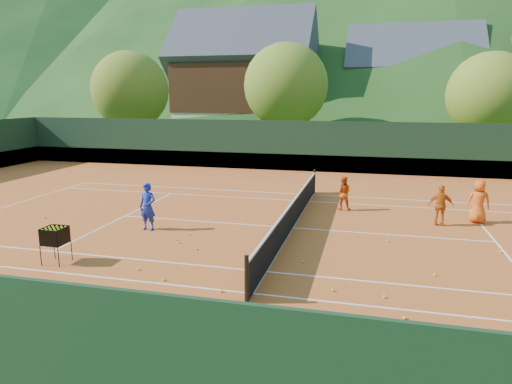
% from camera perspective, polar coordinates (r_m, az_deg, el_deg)
% --- Properties ---
extents(ground, '(400.00, 400.00, 0.00)m').
position_cam_1_polar(ground, '(15.79, 4.59, -4.55)').
color(ground, '#2E4C18').
rests_on(ground, ground).
extents(clay_court, '(40.00, 24.00, 0.02)m').
position_cam_1_polar(clay_court, '(15.79, 4.59, -4.52)').
color(clay_court, '#B6501D').
rests_on(clay_court, ground).
extents(coach, '(0.61, 0.42, 1.61)m').
position_cam_1_polar(coach, '(15.73, -13.38, -1.80)').
color(coach, '#182A9C').
rests_on(coach, clay_court).
extents(student_a, '(0.70, 0.56, 1.36)m').
position_cam_1_polar(student_a, '(18.36, 10.81, -0.13)').
color(student_a, '#D35212').
rests_on(student_a, clay_court).
extents(student_b, '(0.86, 0.40, 1.43)m').
position_cam_1_polar(student_b, '(17.10, 22.10, -1.58)').
color(student_b, '#D55D12').
rests_on(student_b, clay_court).
extents(student_c, '(0.79, 0.54, 1.56)m').
position_cam_1_polar(student_c, '(17.99, 26.07, -1.08)').
color(student_c, '#F45C15').
rests_on(student_c, clay_court).
extents(tennis_ball_0, '(0.07, 0.07, 0.07)m').
position_cam_1_polar(tennis_ball_0, '(15.09, -8.33, -5.22)').
color(tennis_ball_0, '#C2EF27').
rests_on(tennis_ball_0, clay_court).
extents(tennis_ball_1, '(0.07, 0.07, 0.07)m').
position_cam_1_polar(tennis_ball_1, '(10.09, 18.07, -14.71)').
color(tennis_ball_1, '#C2EF27').
rests_on(tennis_ball_1, clay_court).
extents(tennis_ball_2, '(0.07, 0.07, 0.07)m').
position_cam_1_polar(tennis_ball_2, '(10.90, 15.77, -12.48)').
color(tennis_ball_2, '#C2EF27').
rests_on(tennis_ball_2, clay_court).
extents(tennis_ball_4, '(0.07, 0.07, 0.07)m').
position_cam_1_polar(tennis_ball_4, '(14.83, 16.15, -5.89)').
color(tennis_ball_4, '#C2EF27').
rests_on(tennis_ball_4, clay_court).
extents(tennis_ball_7, '(0.07, 0.07, 0.07)m').
position_cam_1_polar(tennis_ball_7, '(18.61, -24.93, -2.93)').
color(tennis_ball_7, '#C2EF27').
rests_on(tennis_ball_7, clay_court).
extents(tennis_ball_9, '(0.07, 0.07, 0.07)m').
position_cam_1_polar(tennis_ball_9, '(12.63, 5.91, -8.62)').
color(tennis_ball_9, '#C2EF27').
rests_on(tennis_ball_9, clay_court).
extents(tennis_ball_10, '(0.07, 0.07, 0.07)m').
position_cam_1_polar(tennis_ball_10, '(12.54, 21.46, -9.59)').
color(tennis_ball_10, '#C2EF27').
rests_on(tennis_ball_10, clay_court).
extents(tennis_ball_12, '(0.07, 0.07, 0.07)m').
position_cam_1_polar(tennis_ball_12, '(10.58, -20.52, -13.60)').
color(tennis_ball_12, '#C2EF27').
rests_on(tennis_ball_12, clay_court).
extents(tennis_ball_14, '(0.07, 0.07, 0.07)m').
position_cam_1_polar(tennis_ball_14, '(14.34, -9.56, -6.19)').
color(tennis_ball_14, '#C2EF27').
rests_on(tennis_ball_14, clay_court).
extents(tennis_ball_15, '(0.07, 0.07, 0.07)m').
position_cam_1_polar(tennis_ball_15, '(16.67, -22.89, -4.40)').
color(tennis_ball_15, '#C2EF27').
rests_on(tennis_ball_15, clay_court).
extents(tennis_ball_16, '(0.07, 0.07, 0.07)m').
position_cam_1_polar(tennis_ball_16, '(11.62, -11.43, -10.69)').
color(tennis_ball_16, '#C2EF27').
rests_on(tennis_ball_16, clay_court).
extents(tennis_ball_17, '(0.07, 0.07, 0.07)m').
position_cam_1_polar(tennis_ball_17, '(10.83, -4.36, -12.22)').
color(tennis_ball_17, '#C2EF27').
rests_on(tennis_ball_17, clay_court).
extents(tennis_ball_19, '(0.07, 0.07, 0.07)m').
position_cam_1_polar(tennis_ball_19, '(14.59, -9.89, -5.88)').
color(tennis_ball_19, '#C2EF27').
rests_on(tennis_ball_19, clay_court).
extents(tennis_ball_21, '(0.07, 0.07, 0.07)m').
position_cam_1_polar(tennis_ball_21, '(10.98, 9.58, -12.00)').
color(tennis_ball_21, '#C2EF27').
rests_on(tennis_ball_21, clay_court).
extents(tennis_ball_23, '(0.07, 0.07, 0.07)m').
position_cam_1_polar(tennis_ball_23, '(13.66, -7.41, -7.05)').
color(tennis_ball_23, '#C2EF27').
rests_on(tennis_ball_23, clay_court).
extents(tennis_ball_24, '(0.07, 0.07, 0.07)m').
position_cam_1_polar(tennis_ball_24, '(9.06, -8.19, -17.45)').
color(tennis_ball_24, '#C2EF27').
rests_on(tennis_ball_24, clay_court).
extents(tennis_ball_25, '(0.07, 0.07, 0.07)m').
position_cam_1_polar(tennis_ball_25, '(15.04, 28.24, -6.62)').
color(tennis_ball_25, '#C2EF27').
rests_on(tennis_ball_25, clay_court).
extents(tennis_ball_26, '(0.07, 0.07, 0.07)m').
position_cam_1_polar(tennis_ball_26, '(12.43, -14.51, -9.31)').
color(tennis_ball_26, '#C2EF27').
rests_on(tennis_ball_26, clay_court).
extents(tennis_ball_29, '(0.07, 0.07, 0.07)m').
position_cam_1_polar(tennis_ball_29, '(10.23, -24.18, -14.83)').
color(tennis_ball_29, '#C2EF27').
rests_on(tennis_ball_29, clay_court).
extents(court_lines, '(23.83, 11.03, 0.00)m').
position_cam_1_polar(court_lines, '(15.79, 4.59, -4.47)').
color(court_lines, silver).
rests_on(court_lines, clay_court).
extents(tennis_net, '(0.10, 12.07, 1.10)m').
position_cam_1_polar(tennis_net, '(15.65, 4.62, -2.73)').
color(tennis_net, black).
rests_on(tennis_net, clay_court).
extents(perimeter_fence, '(40.40, 24.24, 3.00)m').
position_cam_1_polar(perimeter_fence, '(15.48, 4.67, -0.05)').
color(perimeter_fence, black).
rests_on(perimeter_fence, clay_court).
extents(ball_hopper, '(0.57, 0.57, 1.00)m').
position_cam_1_polar(ball_hopper, '(13.47, -23.85, -5.10)').
color(ball_hopper, black).
rests_on(ball_hopper, clay_court).
extents(chalet_left, '(13.80, 9.93, 12.92)m').
position_cam_1_polar(chalet_left, '(46.65, -1.40, 13.43)').
color(chalet_left, beige).
rests_on(chalet_left, ground).
extents(chalet_mid, '(12.65, 8.82, 11.45)m').
position_cam_1_polar(chalet_mid, '(49.07, 18.69, 11.98)').
color(chalet_mid, beige).
rests_on(chalet_mid, ground).
extents(tree_a, '(6.00, 6.00, 7.88)m').
position_cam_1_polar(tree_a, '(37.76, -15.49, 12.16)').
color(tree_a, '#402919').
rests_on(tree_a, ground).
extents(tree_b, '(6.40, 6.40, 8.40)m').
position_cam_1_polar(tree_b, '(35.54, 3.75, 13.12)').
color(tree_b, '#412A1A').
rests_on(tree_b, ground).
extents(tree_c, '(5.60, 5.60, 7.35)m').
position_cam_1_polar(tree_c, '(34.77, 27.17, 10.81)').
color(tree_c, '#3F2619').
rests_on(tree_c, ground).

